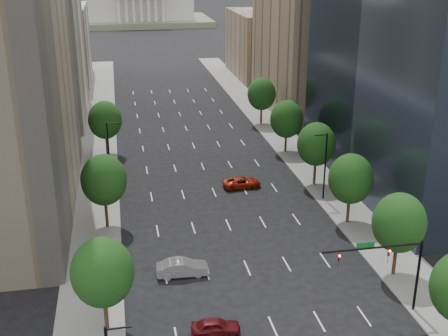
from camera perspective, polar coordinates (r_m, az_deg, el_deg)
sidewalk_left at (r=76.42m, az=-12.54°, el=-3.13°), size 6.00×200.00×0.15m
sidewalk_right at (r=81.08m, az=9.87°, el=-1.52°), size 6.00×200.00×0.15m
midrise_cream_left at (r=114.56m, az=-17.69°, el=13.35°), size 14.00×30.00×35.00m
filler_left at (r=148.21m, az=-15.99°, el=11.67°), size 14.00×26.00×18.00m
parking_tan_right at (r=117.09m, az=7.97°, el=13.01°), size 14.00×30.00×30.00m
filler_right at (r=149.42m, az=3.81°, el=12.08°), size 14.00×26.00×16.00m
tree_right_1 at (r=58.28m, az=16.89°, el=-5.21°), size 5.20×5.20×8.75m
tree_right_2 at (r=68.21m, az=12.40°, el=-1.05°), size 5.20×5.20×8.61m
tree_right_3 at (r=78.59m, az=9.10°, el=2.33°), size 5.20×5.20×8.89m
tree_right_4 at (r=91.41m, az=6.19°, el=4.81°), size 5.20×5.20×8.46m
tree_right_5 at (r=106.25m, az=3.73°, el=7.30°), size 5.20×5.20×8.75m
tree_left_0 at (r=48.79m, az=-11.91°, el=-10.05°), size 5.20×5.20×8.75m
tree_left_1 at (r=66.73m, az=-11.78°, el=-1.16°), size 5.20×5.20×8.97m
tree_left_2 at (r=91.49m, az=-11.66°, el=4.65°), size 5.20×5.20×8.68m
streetlight_rn at (r=74.33m, az=9.91°, el=0.34°), size 1.70×0.20×9.00m
streetlight_ln at (r=79.30m, az=-11.25°, el=1.56°), size 1.70×0.20×9.00m
traffic_signal at (r=52.35m, az=16.36°, el=-8.95°), size 9.12×0.40×7.38m
capitol at (r=260.96m, az=-8.35°, el=15.74°), size 60.00×40.00×35.20m
foothills at (r=615.02m, az=-6.47°, el=14.25°), size 720.00×413.00×263.00m
car_maroon at (r=50.31m, az=-0.82°, el=-15.37°), size 4.27×1.99×1.42m
car_silver at (r=58.19m, az=-4.11°, el=-9.79°), size 5.22×1.93×1.70m
car_red_far at (r=78.56m, az=1.78°, el=-1.44°), size 5.32×2.77×1.43m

